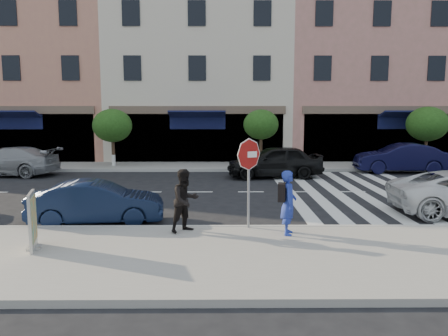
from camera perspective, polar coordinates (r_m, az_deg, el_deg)
ground at (r=13.21m, az=-4.00°, el=-6.46°), size 120.00×120.00×0.00m
sidewalk_near at (r=9.61m, az=-5.40°, el=-11.55°), size 60.00×4.50×0.15m
sidewalk_far at (r=24.00m, az=-2.40°, el=0.21°), size 60.00×3.00×0.15m
building_west_mid at (r=32.25m, az=-22.65°, el=13.92°), size 10.00×9.00×14.00m
building_centre at (r=29.89m, az=-3.05°, el=12.13°), size 11.00×9.00×11.00m
building_east_mid at (r=31.80m, az=19.72°, el=13.25°), size 13.00×9.00×13.00m
street_tree_wb at (r=24.30m, az=-14.37°, el=5.36°), size 2.10×2.10×3.06m
street_tree_c at (r=23.69m, az=4.85°, el=5.63°), size 1.90×1.90×3.04m
street_tree_ea at (r=26.11m, az=25.01°, el=5.21°), size 2.20×2.20×3.19m
stop_sign at (r=11.22m, az=3.26°, el=0.70°), size 0.79×0.31×2.35m
photographer at (r=10.89m, az=8.42°, el=-4.50°), size 0.47×0.63×1.59m
walker at (r=11.06m, az=-5.08°, el=-4.25°), size 0.98×0.96×1.60m
poster_board at (r=10.58m, az=-23.72°, el=-6.42°), size 0.37×0.82×1.28m
car_near_mid at (r=12.88m, az=-16.23°, el=-4.34°), size 3.82×1.72×1.22m
car_far_left at (r=23.53m, az=-26.38°, el=0.78°), size 4.99×2.41×1.40m
car_far_mid at (r=20.69m, az=6.62°, el=0.85°), size 4.60×2.17×1.52m
car_far_right at (r=23.85m, az=22.10°, el=1.21°), size 4.64×1.95×1.49m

